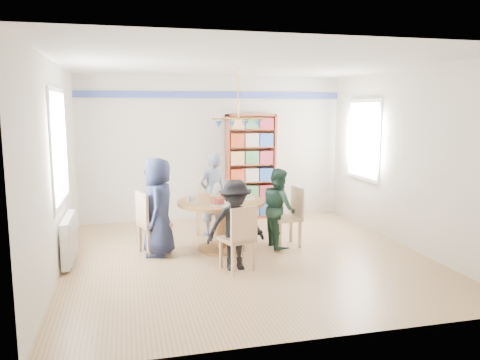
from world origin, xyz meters
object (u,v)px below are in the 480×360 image
object	(u,v)px
chair_left	(149,220)
chair_far	(210,201)
bookshelf	(251,168)
dining_table	(221,213)
person_right	(279,208)
person_far	(213,194)
radiator	(69,238)
person_left	(158,207)
chair_right	(290,213)
person_near	(235,225)
chair_near	(240,236)

from	to	relation	value
chair_left	chair_far	world-z (taller)	chair_far
chair_far	bookshelf	distance (m)	1.34
dining_table	person_right	xyz separation A→B (m)	(0.88, -0.04, 0.05)
chair_far	person_far	size ratio (longest dim) A/B	0.69
radiator	person_left	xyz separation A→B (m)	(1.21, 0.10, 0.36)
person_far	bookshelf	xyz separation A→B (m)	(0.93, 1.04, 0.29)
radiator	chair_right	xyz separation A→B (m)	(3.21, 0.09, 0.15)
radiator	person_far	world-z (taller)	person_far
radiator	person_near	distance (m)	2.29
person_right	person_far	bearing A→B (deg)	39.87
chair_right	chair_near	size ratio (longest dim) A/B	1.06
chair_right	person_near	xyz separation A→B (m)	(-1.07, -0.86, 0.09)
chair_right	chair_far	world-z (taller)	chair_far
person_far	person_right	bearing A→B (deg)	111.83
chair_far	radiator	bearing A→B (deg)	-150.89
person_right	person_far	world-z (taller)	person_far
chair_near	chair_right	bearing A→B (deg)	42.74
radiator	chair_near	size ratio (longest dim) A/B	1.16
person_far	person_near	bearing A→B (deg)	68.11
chair_left	person_left	xyz separation A→B (m)	(0.13, -0.05, 0.20)
person_left	person_right	xyz separation A→B (m)	(1.81, -0.01, -0.10)
chair_left	person_left	bearing A→B (deg)	-23.13
person_left	person_near	size ratio (longest dim) A/B	1.19
chair_left	chair_near	size ratio (longest dim) A/B	1.06
chair_far	chair_near	size ratio (longest dim) A/B	1.11
person_right	person_near	bearing A→B (deg)	131.22
chair_right	chair_far	distance (m)	1.53
person_left	person_near	bearing A→B (deg)	54.05
radiator	chair_far	distance (m)	2.47
radiator	person_right	bearing A→B (deg)	1.62
dining_table	chair_near	distance (m)	1.00
chair_near	person_left	world-z (taller)	person_left
chair_left	person_far	xyz separation A→B (m)	(1.08, 0.85, 0.19)
dining_table	bookshelf	size ratio (longest dim) A/B	0.65
chair_far	chair_near	world-z (taller)	chair_far
chair_far	person_far	xyz separation A→B (m)	(0.01, -0.20, 0.17)
radiator	person_near	xyz separation A→B (m)	(2.14, -0.77, 0.24)
chair_right	bookshelf	xyz separation A→B (m)	(-0.11, 1.95, 0.48)
chair_far	person_near	xyz separation A→B (m)	(-0.01, -1.97, 0.07)
chair_right	bookshelf	world-z (taller)	bookshelf
chair_far	person_right	size ratio (longest dim) A/B	0.79
chair_right	person_right	world-z (taller)	person_right
chair_left	chair_far	bearing A→B (deg)	44.37
radiator	chair_left	xyz separation A→B (m)	(1.09, 0.15, 0.16)
dining_table	person_right	world-z (taller)	person_right
person_near	chair_far	bearing A→B (deg)	86.66
chair_far	person_left	size ratio (longest dim) A/B	0.68
dining_table	person_far	distance (m)	0.89
dining_table	chair_far	xyz separation A→B (m)	(0.02, 1.07, -0.03)
chair_left	chair_right	bearing A→B (deg)	-1.67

